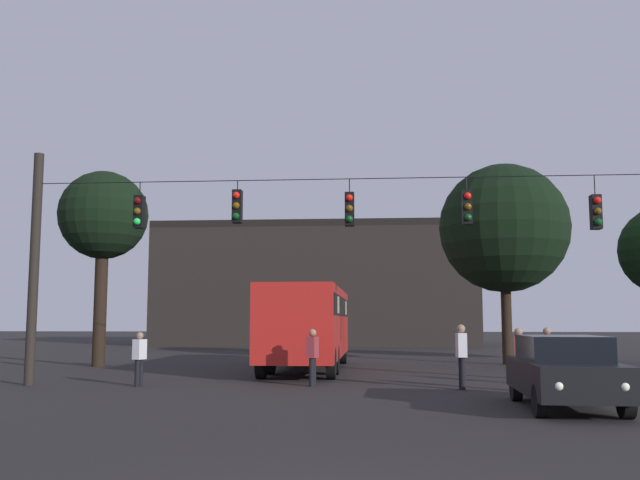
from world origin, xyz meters
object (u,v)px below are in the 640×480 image
object	(u,v)px
car_near_right	(564,370)
pedestrian_crossing_center	(519,355)
pedestrian_trailing	(313,354)
tree_left_silhouette	(504,228)
tree_right_far	(103,217)
pedestrian_crossing_right	(139,356)
pedestrian_near_bus	(461,352)
pedestrian_crossing_left	(548,353)
city_bus	(309,320)

from	to	relation	value
car_near_right	pedestrian_crossing_center	size ratio (longest dim) A/B	2.66
pedestrian_trailing	tree_left_silhouette	size ratio (longest dim) A/B	0.19
tree_right_far	car_near_right	bearing A→B (deg)	-39.53
pedestrian_crossing_right	tree_left_silhouette	bearing A→B (deg)	41.42
tree_left_silhouette	car_near_right	bearing A→B (deg)	-95.96
pedestrian_trailing	pedestrian_near_bus	bearing A→B (deg)	-9.12
pedestrian_crossing_center	car_near_right	bearing A→B (deg)	-87.11
pedestrian_crossing_right	car_near_right	bearing A→B (deg)	-21.86
pedestrian_near_bus	tree_right_far	bearing A→B (deg)	147.84
pedestrian_crossing_center	pedestrian_trailing	distance (m)	5.63
pedestrian_crossing_center	pedestrian_trailing	xyz separation A→B (m)	(-5.55, 0.92, -0.03)
pedestrian_crossing_left	pedestrian_trailing	size ratio (longest dim) A/B	1.03
city_bus	pedestrian_near_bus	world-z (taller)	city_bus
pedestrian_trailing	pedestrian_crossing_right	bearing A→B (deg)	-175.35
pedestrian_crossing_center	tree_left_silhouette	bearing A→B (deg)	81.15
pedestrian_near_bus	car_near_right	bearing A→B (deg)	-67.52
city_bus	tree_left_silhouette	world-z (taller)	tree_left_silhouette
pedestrian_crossing_center	pedestrian_near_bus	bearing A→B (deg)	169.62
pedestrian_crossing_left	tree_right_far	xyz separation A→B (m)	(-16.03, 6.99, 5.12)
pedestrian_crossing_right	pedestrian_trailing	xyz separation A→B (m)	(4.88, 0.40, 0.05)
pedestrian_crossing_left	pedestrian_trailing	distance (m)	6.75
city_bus	tree_left_silhouette	xyz separation A→B (m)	(8.03, 3.88, 3.89)
car_near_right	pedestrian_crossing_center	bearing A→B (deg)	92.89
pedestrian_crossing_center	pedestrian_crossing_right	bearing A→B (deg)	177.11
car_near_right	pedestrian_near_bus	distance (m)	4.34
city_bus	pedestrian_near_bus	distance (m)	8.64
city_bus	car_near_right	world-z (taller)	city_bus
city_bus	pedestrian_crossing_center	distance (m)	9.75
pedestrian_crossing_left	pedestrian_crossing_center	xyz separation A→B (m)	(-1.15, -1.72, 0.00)
pedestrian_near_bus	tree_left_silhouette	xyz separation A→B (m)	(3.22, 11.01, 4.77)
pedestrian_crossing_left	pedestrian_near_bus	size ratio (longest dim) A/B	0.95
pedestrian_crossing_right	tree_left_silhouette	distance (m)	16.98
city_bus	pedestrian_crossing_left	world-z (taller)	city_bus
pedestrian_crossing_right	pedestrian_crossing_center	bearing A→B (deg)	-2.89
pedestrian_crossing_left	car_near_right	bearing A→B (deg)	-99.95
pedestrian_crossing_left	pedestrian_crossing_right	size ratio (longest dim) A/B	1.09
car_near_right	pedestrian_crossing_left	world-z (taller)	pedestrian_crossing_left
pedestrian_crossing_left	tree_right_far	world-z (taller)	tree_right_far
pedestrian_crossing_left	pedestrian_crossing_center	bearing A→B (deg)	-123.69
city_bus	pedestrian_crossing_center	world-z (taller)	city_bus
pedestrian_crossing_left	tree_right_far	bearing A→B (deg)	156.45
pedestrian_trailing	tree_right_far	xyz separation A→B (m)	(-9.34, 7.78, 5.15)
car_near_right	pedestrian_crossing_right	bearing A→B (deg)	158.14
pedestrian_crossing_center	tree_left_silhouette	world-z (taller)	tree_left_silhouette
pedestrian_crossing_right	pedestrian_trailing	distance (m)	4.90
car_near_right	pedestrian_crossing_center	xyz separation A→B (m)	(-0.19, 3.74, 0.13)
pedestrian_crossing_left	pedestrian_crossing_right	world-z (taller)	pedestrian_crossing_left
city_bus	pedestrian_crossing_right	bearing A→B (deg)	-121.18
pedestrian_crossing_right	pedestrian_near_bus	xyz separation A→B (m)	(8.97, -0.26, 0.14)
car_near_right	tree_right_far	world-z (taller)	tree_right_far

